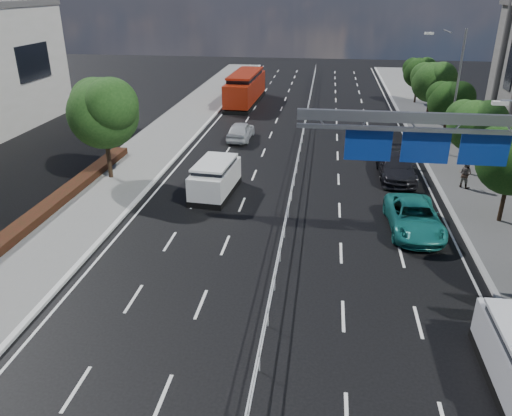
# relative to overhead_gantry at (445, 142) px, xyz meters

# --- Properties ---
(ground) EXTENTS (160.00, 160.00, 0.00)m
(ground) POSITION_rel_overhead_gantry_xyz_m (-6.74, -10.05, -5.61)
(ground) COLOR black
(ground) RESTS_ON ground
(median_fence) EXTENTS (0.05, 85.00, 1.02)m
(median_fence) POSITION_rel_overhead_gantry_xyz_m (-6.74, 12.45, -5.08)
(median_fence) COLOR silver
(median_fence) RESTS_ON ground
(overhead_gantry) EXTENTS (10.24, 0.38, 7.45)m
(overhead_gantry) POSITION_rel_overhead_gantry_xyz_m (0.00, 0.00, 0.00)
(overhead_gantry) COLOR gray
(overhead_gantry) RESTS_ON ground
(streetlight_far) EXTENTS (2.78, 2.40, 9.00)m
(streetlight_far) POSITION_rel_overhead_gantry_xyz_m (3.76, 15.95, -0.40)
(streetlight_far) COLOR gray
(streetlight_far) RESTS_ON ground
(near_tree_back) EXTENTS (4.84, 4.51, 6.69)m
(near_tree_back) POSITION_rel_overhead_gantry_xyz_m (-18.68, 7.92, -1.00)
(near_tree_back) COLOR black
(near_tree_back) RESTS_ON ground
(far_tree_e) EXTENTS (3.63, 3.38, 5.13)m
(far_tree_e) POSITION_rel_overhead_gantry_xyz_m (4.51, 11.93, -2.05)
(far_tree_e) COLOR black
(far_tree_e) RESTS_ON ground
(far_tree_f) EXTENTS (3.52, 3.28, 5.02)m
(far_tree_f) POSITION_rel_overhead_gantry_xyz_m (4.50, 19.43, -2.12)
(far_tree_f) COLOR black
(far_tree_f) RESTS_ON ground
(far_tree_g) EXTENTS (3.96, 3.69, 5.45)m
(far_tree_g) POSITION_rel_overhead_gantry_xyz_m (4.51, 26.92, -1.85)
(far_tree_g) COLOR black
(far_tree_g) RESTS_ON ground
(far_tree_h) EXTENTS (3.41, 3.18, 4.91)m
(far_tree_h) POSITION_rel_overhead_gantry_xyz_m (4.50, 34.43, -2.18)
(far_tree_h) COLOR black
(far_tree_h) RESTS_ON ground
(white_minivan) EXTENTS (2.44, 4.93, 2.08)m
(white_minivan) POSITION_rel_overhead_gantry_xyz_m (-11.40, 6.38, -4.59)
(white_minivan) COLOR black
(white_minivan) RESTS_ON ground
(red_bus) EXTENTS (3.00, 11.10, 3.29)m
(red_bus) POSITION_rel_overhead_gantry_xyz_m (-13.64, 32.05, -3.89)
(red_bus) COLOR black
(red_bus) RESTS_ON ground
(near_car_silver) EXTENTS (1.93, 4.46, 1.50)m
(near_car_silver) POSITION_rel_overhead_gantry_xyz_m (-11.83, 18.17, -4.86)
(near_car_silver) COLOR silver
(near_car_silver) RESTS_ON ground
(near_car_dark) EXTENTS (1.78, 4.28, 1.38)m
(near_car_dark) POSITION_rel_overhead_gantry_xyz_m (-14.73, 44.14, -4.92)
(near_car_dark) COLOR black
(near_car_dark) RESTS_ON ground
(parked_car_teal) EXTENTS (2.69, 5.52, 1.51)m
(parked_car_teal) POSITION_rel_overhead_gantry_xyz_m (-0.24, 2.86, -4.85)
(parked_car_teal) COLOR #18706B
(parked_car_teal) RESTS_ON ground
(parked_car_dark) EXTENTS (2.30, 5.54, 1.60)m
(parked_car_dark) POSITION_rel_overhead_gantry_xyz_m (-0.24, 10.75, -4.81)
(parked_car_dark) COLOR black
(parked_car_dark) RESTS_ON ground
(pedestrian_b) EXTENTS (1.06, 1.05, 1.73)m
(pedestrian_b) POSITION_rel_overhead_gantry_xyz_m (3.72, 9.25, -4.60)
(pedestrian_b) COLOR gray
(pedestrian_b) RESTS_ON sidewalk_far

